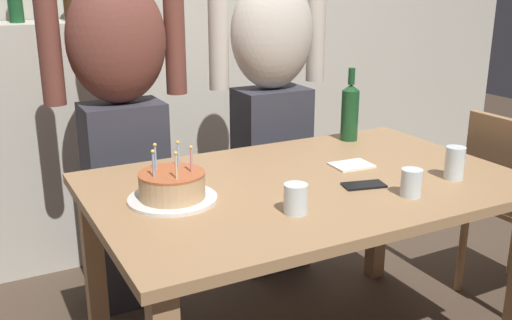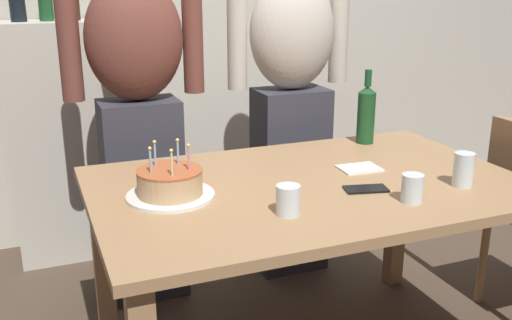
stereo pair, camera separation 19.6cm
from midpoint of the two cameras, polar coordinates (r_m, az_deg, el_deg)
name	(u,v)px [view 2 (the right image)]	position (r m, az deg, el deg)	size (l,w,h in m)	color
back_wall	(186,1)	(3.38, -5.08, 15.18)	(5.20, 0.10, 2.60)	beige
dining_table	(308,208)	(2.10, 7.79, -4.70)	(1.50, 0.96, 0.74)	#A37A51
birthday_cake	(170,185)	(1.90, -5.46, -2.45)	(0.29, 0.29, 0.18)	white
water_glass_near	(288,200)	(1.77, 6.32, -3.95)	(0.07, 0.07, 0.09)	silver
water_glass_far	(412,188)	(1.95, 17.78, -2.68)	(0.07, 0.07, 0.09)	silver
water_glass_side	(464,170)	(2.15, 22.04, -0.91)	(0.07, 0.07, 0.12)	silver
wine_bottle	(366,113)	(2.57, 12.84, 4.42)	(0.08, 0.08, 0.32)	#194723
cell_phone	(366,189)	(2.02, 13.39, -2.81)	(0.14, 0.07, 0.01)	black
napkin_stack	(359,168)	(2.23, 12.51, -0.84)	(0.15, 0.11, 0.01)	white
person_man_bearded	(139,111)	(2.56, -9.22, 4.71)	(0.61, 0.27, 1.66)	#33333D
person_woman_cardigan	(291,99)	(2.81, 5.45, 5.95)	(0.61, 0.27, 1.66)	#33333D
shelf_cabinet	(85,138)	(3.14, -14.61, 2.10)	(0.74, 0.30, 1.51)	beige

